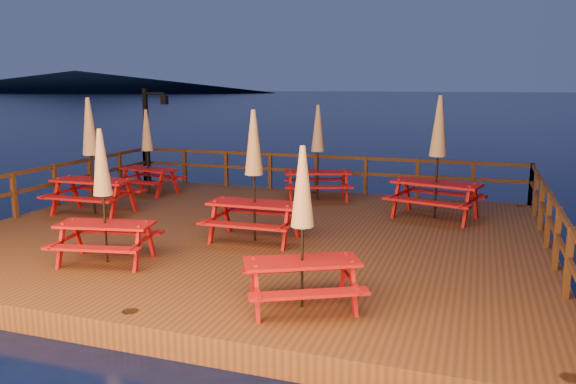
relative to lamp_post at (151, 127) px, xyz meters
name	(u,v)px	position (x,y,z in m)	size (l,w,h in m)	color
ground	(255,249)	(5.39, -4.55, -2.20)	(500.00, 500.00, 0.00)	black
deck	(254,240)	(5.39, -4.55, -2.00)	(12.00, 10.00, 0.40)	#4C2E18
deck_piles	(255,262)	(5.39, -4.55, -2.50)	(11.44, 9.44, 1.40)	#331B10
railing	(282,183)	(5.39, -2.77, -1.03)	(11.80, 9.75, 1.10)	#331B10
lamp_post	(151,127)	(0.00, 0.00, 0.00)	(0.85, 0.18, 3.00)	black
headland_left	(76,81)	(-154.61, 185.45, 2.30)	(180.00, 84.00, 9.00)	black
picnic_table_0	(254,174)	(5.68, -5.22, -0.42)	(1.88, 1.56, 2.65)	maroon
picnic_table_1	(91,154)	(1.02, -4.24, -0.33)	(2.03, 1.69, 2.82)	maroon
picnic_table_2	(438,156)	(8.99, -2.03, -0.30)	(2.36, 2.10, 2.88)	maroon
picnic_table_3	(318,151)	(5.73, -0.80, -0.45)	(2.21, 2.03, 2.59)	maroon
picnic_table_4	(103,194)	(3.71, -7.39, -0.55)	(1.91, 1.68, 2.39)	maroon
picnic_table_5	(302,225)	(7.63, -8.22, -0.59)	(2.05, 1.93, 2.32)	maroon
picnic_table_6	(148,150)	(0.84, -1.53, -0.54)	(1.93, 1.69, 2.42)	maroon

